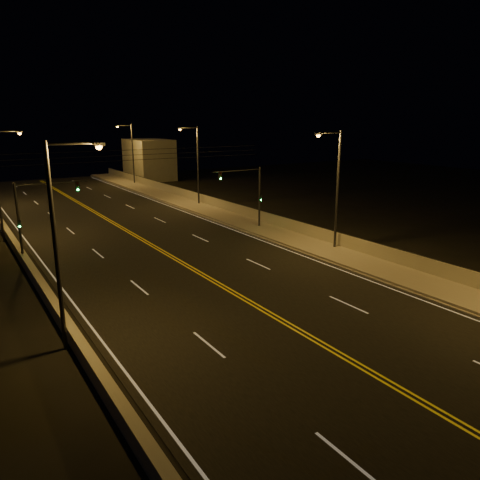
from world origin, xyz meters
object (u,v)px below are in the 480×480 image
streetlight_2 (196,161)px  streetlight_5 (0,178)px  streetlight_3 (131,150)px  streetlight_4 (61,234)px  traffic_signal_right (250,191)px  streetlight_1 (335,183)px  traffic_signal_left (33,212)px

streetlight_2 → streetlight_5: (-21.45, -6.00, 0.00)m
streetlight_3 → streetlight_5: 35.43m
streetlight_4 → traffic_signal_right: (19.90, 15.04, -1.65)m
streetlight_1 → streetlight_5: size_ratio=1.00×
streetlight_3 → traffic_signal_right: bearing=-92.5°
streetlight_3 → streetlight_2: bearing=-90.0°
traffic_signal_left → streetlight_1: bearing=-24.9°
streetlight_2 → streetlight_3: bearing=90.0°
traffic_signal_right → traffic_signal_left: same height
streetlight_1 → streetlight_3: (0.00, 45.62, 0.00)m
traffic_signal_left → streetlight_4: bearing=-94.4°
streetlight_5 → traffic_signal_right: size_ratio=1.59×
streetlight_1 → streetlight_5: same height
streetlight_1 → traffic_signal_right: streetlight_1 is taller
streetlight_3 → traffic_signal_right: (-1.55, -36.18, -1.65)m
streetlight_1 → streetlight_2: 23.42m
streetlight_1 → streetlight_2: bearing=90.0°
streetlight_5 → traffic_signal_right: 21.51m
streetlight_5 → traffic_signal_left: 8.23m
streetlight_3 → traffic_signal_right: size_ratio=1.59×
streetlight_3 → streetlight_5: size_ratio=1.00×
streetlight_1 → streetlight_3: bearing=90.0°
streetlight_2 → streetlight_4: (-21.45, -29.03, 0.00)m
traffic_signal_right → streetlight_1: bearing=-80.7°
streetlight_3 → streetlight_4: size_ratio=1.00×
streetlight_4 → streetlight_5: same height
streetlight_4 → streetlight_3: bearing=67.3°
streetlight_2 → traffic_signal_left: streetlight_2 is taller
streetlight_2 → traffic_signal_right: streetlight_2 is taller
streetlight_5 → traffic_signal_left: size_ratio=1.59×
streetlight_1 → traffic_signal_left: (-20.30, 9.44, -1.65)m
streetlight_2 → traffic_signal_left: size_ratio=1.59×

